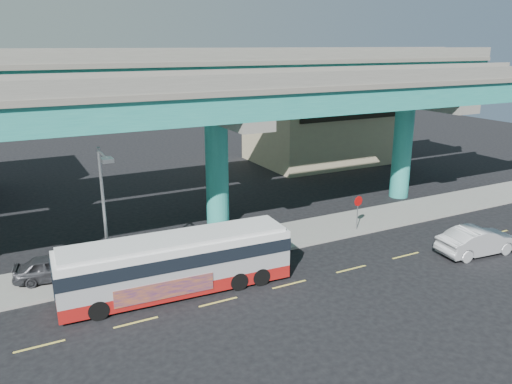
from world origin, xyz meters
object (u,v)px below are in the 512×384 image
transit_bus (177,262)px  street_lamp (105,199)px  sedan (478,241)px  parked_car (54,268)px  stop_sign (358,206)px

transit_bus → street_lamp: street_lamp is taller
transit_bus → sedan: 17.66m
street_lamp → parked_car: bearing=139.9°
sedan → street_lamp: size_ratio=0.73×
transit_bus → stop_sign: 13.51m
sedan → stop_sign: bearing=38.2°
transit_bus → parked_car: bearing=146.4°
parked_car → street_lamp: street_lamp is taller
street_lamp → stop_sign: 16.41m
stop_sign → sedan: bearing=-39.8°
sedan → parked_car: 23.87m
sedan → parked_car: bearing=76.9°
sedan → stop_sign: 7.45m
transit_bus → sedan: size_ratio=2.24×
transit_bus → parked_car: (-5.37, 3.96, -0.79)m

